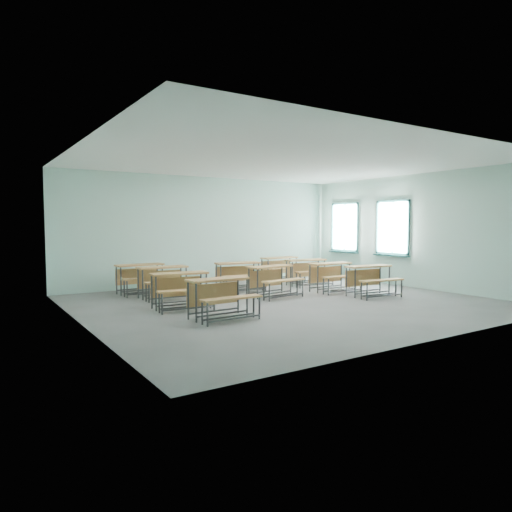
{
  "coord_description": "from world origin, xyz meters",
  "views": [
    {
      "loc": [
        -6.25,
        -8.32,
        1.79
      ],
      "look_at": [
        -0.08,
        1.2,
        1.0
      ],
      "focal_mm": 32.0,
      "sensor_mm": 36.0,
      "label": 1
    }
  ],
  "objects_px": {
    "desk_unit_r1c2": "(333,272)",
    "desk_unit_r3c0": "(141,274)",
    "desk_unit_r0c2": "(371,276)",
    "desk_unit_r2c0": "(164,277)",
    "desk_unit_r0c0": "(221,292)",
    "desk_unit_r2c1": "(239,272)",
    "desk_unit_r3c2": "(281,265)",
    "desk_unit_r1c0": "(181,285)",
    "desk_unit_r1c1": "(273,276)",
    "desk_unit_r2c2": "(308,268)"
  },
  "relations": [
    {
      "from": "desk_unit_r1c2",
      "to": "desk_unit_r3c0",
      "type": "distance_m",
      "value": 5.02
    },
    {
      "from": "desk_unit_r0c2",
      "to": "desk_unit_r2c1",
      "type": "xyz_separation_m",
      "value": [
        -2.27,
        2.6,
        0.0
      ]
    },
    {
      "from": "desk_unit_r0c2",
      "to": "desk_unit_r3c0",
      "type": "distance_m",
      "value": 5.84
    },
    {
      "from": "desk_unit_r2c1",
      "to": "desk_unit_r3c2",
      "type": "relative_size",
      "value": 1.05
    },
    {
      "from": "desk_unit_r1c1",
      "to": "desk_unit_r1c2",
      "type": "height_order",
      "value": "same"
    },
    {
      "from": "desk_unit_r2c1",
      "to": "desk_unit_r3c0",
      "type": "relative_size",
      "value": 1.04
    },
    {
      "from": "desk_unit_r0c0",
      "to": "desk_unit_r1c2",
      "type": "height_order",
      "value": "same"
    },
    {
      "from": "desk_unit_r2c2",
      "to": "desk_unit_r0c2",
      "type": "bearing_deg",
      "value": -82.4
    },
    {
      "from": "desk_unit_r1c0",
      "to": "desk_unit_r1c1",
      "type": "height_order",
      "value": "same"
    },
    {
      "from": "desk_unit_r3c2",
      "to": "desk_unit_r2c0",
      "type": "bearing_deg",
      "value": -168.5
    },
    {
      "from": "desk_unit_r3c0",
      "to": "desk_unit_r0c2",
      "type": "bearing_deg",
      "value": -39.86
    },
    {
      "from": "desk_unit_r1c2",
      "to": "desk_unit_r3c0",
      "type": "relative_size",
      "value": 0.98
    },
    {
      "from": "desk_unit_r0c0",
      "to": "desk_unit_r2c1",
      "type": "distance_m",
      "value": 3.65
    },
    {
      "from": "desk_unit_r0c2",
      "to": "desk_unit_r1c2",
      "type": "distance_m",
      "value": 1.15
    },
    {
      "from": "desk_unit_r1c1",
      "to": "desk_unit_r2c0",
      "type": "bearing_deg",
      "value": 143.42
    },
    {
      "from": "desk_unit_r1c0",
      "to": "desk_unit_r2c0",
      "type": "distance_m",
      "value": 1.54
    },
    {
      "from": "desk_unit_r1c1",
      "to": "desk_unit_r1c2",
      "type": "distance_m",
      "value": 1.84
    },
    {
      "from": "desk_unit_r2c1",
      "to": "desk_unit_r2c2",
      "type": "xyz_separation_m",
      "value": [
        2.23,
        -0.18,
        0.0
      ]
    },
    {
      "from": "desk_unit_r2c0",
      "to": "desk_unit_r0c2",
      "type": "bearing_deg",
      "value": -29.95
    },
    {
      "from": "desk_unit_r2c1",
      "to": "desk_unit_r2c2",
      "type": "bearing_deg",
      "value": 2.77
    },
    {
      "from": "desk_unit_r0c0",
      "to": "desk_unit_r1c1",
      "type": "distance_m",
      "value": 2.83
    },
    {
      "from": "desk_unit_r1c0",
      "to": "desk_unit_r1c1",
      "type": "distance_m",
      "value": 2.57
    },
    {
      "from": "desk_unit_r1c2",
      "to": "desk_unit_r3c0",
      "type": "bearing_deg",
      "value": 152.4
    },
    {
      "from": "desk_unit_r0c0",
      "to": "desk_unit_r3c2",
      "type": "distance_m",
      "value": 5.8
    },
    {
      "from": "desk_unit_r2c1",
      "to": "desk_unit_r3c2",
      "type": "distance_m",
      "value": 2.33
    },
    {
      "from": "desk_unit_r0c2",
      "to": "desk_unit_r2c2",
      "type": "xyz_separation_m",
      "value": [
        -0.04,
        2.42,
        0.0
      ]
    },
    {
      "from": "desk_unit_r2c2",
      "to": "desk_unit_r3c0",
      "type": "height_order",
      "value": "same"
    },
    {
      "from": "desk_unit_r1c0",
      "to": "desk_unit_r1c1",
      "type": "xyz_separation_m",
      "value": [
        2.56,
        0.23,
        0.0
      ]
    },
    {
      "from": "desk_unit_r2c0",
      "to": "desk_unit_r2c1",
      "type": "bearing_deg",
      "value": 1.39
    },
    {
      "from": "desk_unit_r0c0",
      "to": "desk_unit_r3c2",
      "type": "height_order",
      "value": "same"
    },
    {
      "from": "desk_unit_r2c1",
      "to": "desk_unit_r2c2",
      "type": "relative_size",
      "value": 1.01
    },
    {
      "from": "desk_unit_r3c0",
      "to": "desk_unit_r1c0",
      "type": "bearing_deg",
      "value": -92.49
    },
    {
      "from": "desk_unit_r1c1",
      "to": "desk_unit_r2c0",
      "type": "distance_m",
      "value": 2.67
    },
    {
      "from": "desk_unit_r0c2",
      "to": "desk_unit_r2c0",
      "type": "height_order",
      "value": "same"
    },
    {
      "from": "desk_unit_r2c0",
      "to": "desk_unit_r3c0",
      "type": "relative_size",
      "value": 0.97
    },
    {
      "from": "desk_unit_r0c0",
      "to": "desk_unit_r3c0",
      "type": "relative_size",
      "value": 0.99
    },
    {
      "from": "desk_unit_r2c0",
      "to": "desk_unit_r0c0",
      "type": "bearing_deg",
      "value": -90.05
    },
    {
      "from": "desk_unit_r2c2",
      "to": "desk_unit_r2c1",
      "type": "bearing_deg",
      "value": -178.06
    },
    {
      "from": "desk_unit_r0c2",
      "to": "desk_unit_r1c2",
      "type": "height_order",
      "value": "same"
    },
    {
      "from": "desk_unit_r0c2",
      "to": "desk_unit_r1c1",
      "type": "bearing_deg",
      "value": 153.4
    },
    {
      "from": "desk_unit_r2c0",
      "to": "desk_unit_r3c2",
      "type": "relative_size",
      "value": 0.98
    },
    {
      "from": "desk_unit_r0c0",
      "to": "desk_unit_r0c2",
      "type": "bearing_deg",
      "value": 2.35
    },
    {
      "from": "desk_unit_r0c0",
      "to": "desk_unit_r1c0",
      "type": "xyz_separation_m",
      "value": [
        -0.22,
        1.37,
        0.0
      ]
    },
    {
      "from": "desk_unit_r1c0",
      "to": "desk_unit_r3c0",
      "type": "distance_m",
      "value": 2.48
    },
    {
      "from": "desk_unit_r1c1",
      "to": "desk_unit_r1c2",
      "type": "xyz_separation_m",
      "value": [
        1.84,
        -0.14,
        0.0
      ]
    },
    {
      "from": "desk_unit_r0c0",
      "to": "desk_unit_r0c2",
      "type": "xyz_separation_m",
      "value": [
        4.43,
        0.34,
        0.0
      ]
    },
    {
      "from": "desk_unit_r2c0",
      "to": "desk_unit_r2c2",
      "type": "distance_m",
      "value": 4.39
    },
    {
      "from": "desk_unit_r2c1",
      "to": "desk_unit_r3c0",
      "type": "bearing_deg",
      "value": 166.74
    },
    {
      "from": "desk_unit_r2c2",
      "to": "desk_unit_r1c2",
      "type": "bearing_deg",
      "value": -92.76
    },
    {
      "from": "desk_unit_r0c0",
      "to": "desk_unit_r2c1",
      "type": "height_order",
      "value": "same"
    }
  ]
}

